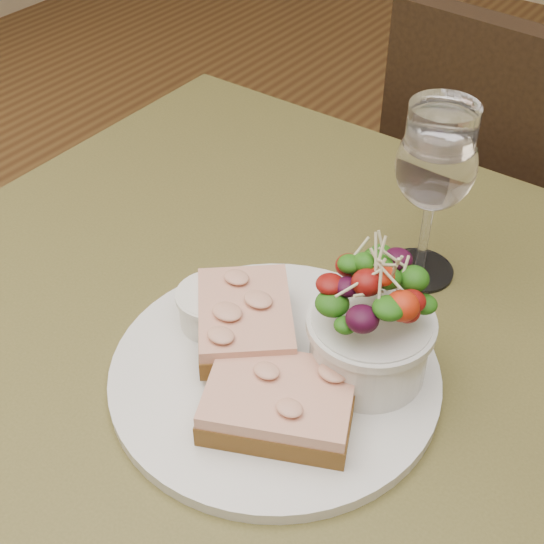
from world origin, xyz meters
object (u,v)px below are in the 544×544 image
Objects in this scene: cafe_table at (261,410)px; ramekin at (213,306)px; sandwich_front at (279,402)px; sandwich_back at (245,319)px; chair_far at (516,332)px; wine_glass at (435,170)px; salad_bowl at (372,320)px; dinner_plate at (275,373)px.

ramekin is at bearing -159.48° from cafe_table.
sandwich_back is (-0.08, 0.05, 0.01)m from sandwich_front.
chair_far is 14.61× the size of ramekin.
sandwich_back is 0.22m from wine_glass.
sandwich_back is 0.12m from salad_bowl.
dinner_plate is 4.69× the size of ramekin.
dinner_plate is at bearing -144.65° from salad_bowl.
dinner_plate is 0.06m from sandwich_front.
chair_far is at bearing 131.72° from sandwich_back.
ramekin is 0.15m from salad_bowl.
cafe_table is 0.20m from salad_bowl.
cafe_table is 0.14m from sandwich_back.
sandwich_back reaches higher than sandwich_front.
cafe_table is at bearing 111.86° from sandwich_front.
chair_far is 5.14× the size of wine_glass.
sandwich_back is (-0.09, -0.66, 0.49)m from chair_far.
chair_far is 0.75m from wine_glass.
sandwich_back is 2.26× the size of ramekin.
sandwich_back is at bearing 120.36° from sandwich_front.
sandwich_back is 0.79× the size of wine_glass.
sandwich_front is 0.10m from salad_bowl.
sandwich_front is 1.14× the size of salad_bowl.
chair_far reaches higher than sandwich_front.
sandwich_front is (0.03, -0.04, 0.02)m from dinner_plate.
dinner_plate is at bearing 30.49° from sandwich_back.
ramekin reaches higher than cafe_table.
ramekin is 0.49× the size of salad_bowl.
wine_glass is at bearing 65.41° from sandwich_front.
cafe_table is 0.29m from wine_glass.
ramekin is at bearing -167.80° from salad_bowl.
sandwich_back is (-0.04, 0.02, 0.03)m from dinner_plate.
chair_far is 6.24× the size of sandwich_front.
sandwich_back is at bearing 0.80° from ramekin.
ramekin is (-0.04, -0.02, 0.13)m from cafe_table.
ramekin is (-0.13, -0.66, 0.49)m from chair_far.
salad_bowl reaches higher than sandwich_front.
wine_glass is (0.04, 0.21, 0.12)m from dinner_plate.
sandwich_back reaches higher than dinner_plate.
dinner_plate is 2.08× the size of sandwich_back.
cafe_table is 2.77× the size of dinner_plate.
sandwich_front is 1.04× the size of sandwich_back.
chair_far reaches higher than dinner_plate.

